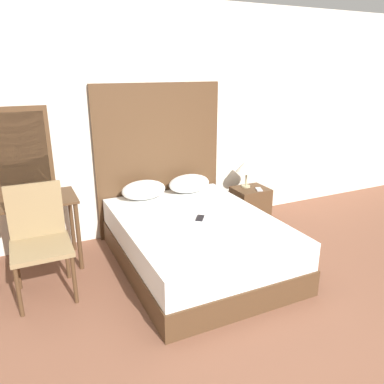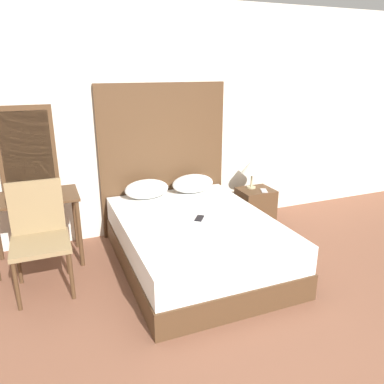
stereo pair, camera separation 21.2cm
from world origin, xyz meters
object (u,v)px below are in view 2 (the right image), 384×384
(nightstand, at_px, (255,206))
(bed, at_px, (196,242))
(phone_on_nightstand, at_px, (264,191))
(phone_on_bed, at_px, (199,218))
(chair, at_px, (39,230))
(table_lamp, at_px, (252,167))
(vanity_desk, at_px, (34,208))

(nightstand, bearing_deg, bed, -148.16)
(nightstand, xyz_separation_m, phone_on_nightstand, (0.06, -0.09, 0.24))
(phone_on_bed, xyz_separation_m, phone_on_nightstand, (1.16, 0.63, -0.05))
(bed, distance_m, chair, 1.51)
(nightstand, xyz_separation_m, table_lamp, (-0.03, 0.07, 0.52))
(nightstand, xyz_separation_m, chair, (-2.60, -0.54, 0.33))
(table_lamp, height_order, vanity_desk, table_lamp)
(bed, bearing_deg, phone_on_nightstand, 27.14)
(table_lamp, bearing_deg, phone_on_bed, -143.31)
(phone_on_bed, height_order, table_lamp, table_lamp)
(bed, xyz_separation_m, table_lamp, (1.11, 0.78, 0.50))
(phone_on_bed, xyz_separation_m, nightstand, (1.10, 0.73, -0.29))
(vanity_desk, relative_size, chair, 0.88)
(phone_on_bed, bearing_deg, phone_on_nightstand, 28.53)
(vanity_desk, bearing_deg, chair, -86.30)
(nightstand, relative_size, table_lamp, 1.23)
(table_lamp, distance_m, chair, 2.65)
(phone_on_bed, bearing_deg, bed, 149.81)
(nightstand, bearing_deg, phone_on_nightstand, -58.02)
(bed, distance_m, table_lamp, 1.44)
(table_lamp, height_order, phone_on_nightstand, table_lamp)
(phone_on_nightstand, xyz_separation_m, chair, (-2.66, -0.44, 0.09))
(phone_on_nightstand, bearing_deg, vanity_desk, 179.23)
(phone_on_nightstand, distance_m, vanity_desk, 2.69)
(nightstand, distance_m, table_lamp, 0.53)
(chair, bearing_deg, phone_on_nightstand, 9.49)
(phone_on_bed, xyz_separation_m, table_lamp, (1.07, 0.80, 0.24))
(nightstand, bearing_deg, chair, -168.32)
(nightstand, bearing_deg, vanity_desk, -178.76)
(bed, relative_size, phone_on_nightstand, 12.01)
(table_lamp, bearing_deg, vanity_desk, -177.10)
(bed, height_order, vanity_desk, vanity_desk)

